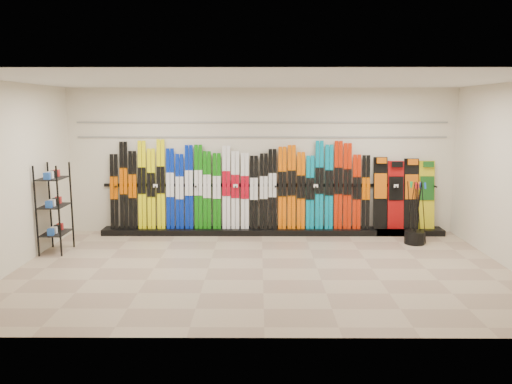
{
  "coord_description": "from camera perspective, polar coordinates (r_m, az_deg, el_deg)",
  "views": [
    {
      "loc": [
        -0.07,
        -7.82,
        2.57
      ],
      "look_at": [
        -0.11,
        1.0,
        1.1
      ],
      "focal_mm": 35.0,
      "sensor_mm": 36.0,
      "label": 1
    }
  ],
  "objects": [
    {
      "name": "slatwall_rail_0",
      "position": [
        10.31,
        0.68,
        6.3
      ],
      "size": [
        7.6,
        0.02,
        0.03
      ],
      "primitive_type": "cube",
      "color": "gray",
      "rests_on": "back_wall"
    },
    {
      "name": "ski_poles",
      "position": [
        10.05,
        17.82,
        -2.25
      ],
      "size": [
        0.34,
        0.31,
        1.18
      ],
      "color": "black",
      "rests_on": "pole_bin"
    },
    {
      "name": "snowboards",
      "position": [
        10.75,
        16.52,
        -0.24
      ],
      "size": [
        1.26,
        0.23,
        1.47
      ],
      "color": "black",
      "rests_on": "ski_rack_base"
    },
    {
      "name": "slatwall_rail_1",
      "position": [
        10.3,
        0.69,
        7.96
      ],
      "size": [
        7.6,
        0.02,
        0.03
      ],
      "primitive_type": "cube",
      "color": "gray",
      "rests_on": "back_wall"
    },
    {
      "name": "ski_rack_base",
      "position": [
        10.41,
        1.91,
        -4.49
      ],
      "size": [
        8.0,
        0.4,
        0.12
      ],
      "primitive_type": "cube",
      "color": "black",
      "rests_on": "floor"
    },
    {
      "name": "back_wall",
      "position": [
        10.37,
        0.68,
        3.54
      ],
      "size": [
        8.0,
        0.0,
        8.0
      ],
      "primitive_type": "plane",
      "rotation": [
        1.57,
        0.0,
        0.0
      ],
      "color": "beige",
      "rests_on": "floor"
    },
    {
      "name": "floor",
      "position": [
        8.23,
        0.77,
        -8.73
      ],
      "size": [
        8.0,
        8.0,
        0.0
      ],
      "primitive_type": "plane",
      "color": "gray",
      "rests_on": "ground"
    },
    {
      "name": "accessory_rack",
      "position": [
        9.69,
        -22.05,
        -1.74
      ],
      "size": [
        0.4,
        0.6,
        1.61
      ],
      "primitive_type": "cube",
      "color": "black",
      "rests_on": "floor"
    },
    {
      "name": "skis",
      "position": [
        10.27,
        -1.88,
        0.38
      ],
      "size": [
        5.37,
        0.21,
        1.84
      ],
      "color": "black",
      "rests_on": "ski_rack_base"
    },
    {
      "name": "pole_bin",
      "position": [
        10.12,
        17.67,
        -4.97
      ],
      "size": [
        0.38,
        0.38,
        0.25
      ],
      "primitive_type": "cylinder",
      "color": "black",
      "rests_on": "floor"
    },
    {
      "name": "ceiling",
      "position": [
        7.83,
        0.82,
        12.61
      ],
      "size": [
        8.0,
        8.0,
        0.0
      ],
      "primitive_type": "plane",
      "rotation": [
        3.14,
        0.0,
        0.0
      ],
      "color": "silver",
      "rests_on": "back_wall"
    },
    {
      "name": "left_wall",
      "position": [
        8.82,
        -26.2,
        1.52
      ],
      "size": [
        0.0,
        5.0,
        5.0
      ],
      "primitive_type": "plane",
      "rotation": [
        1.57,
        0.0,
        1.57
      ],
      "color": "beige",
      "rests_on": "floor"
    }
  ]
}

